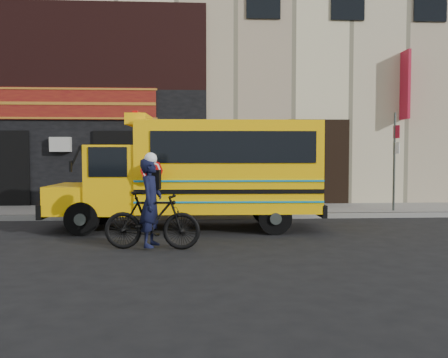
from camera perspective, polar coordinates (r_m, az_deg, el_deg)
ground at (r=12.28m, az=-1.31°, el=-6.18°), size 120.00×120.00×0.00m
curb at (r=14.84m, az=-1.70°, el=-4.30°), size 40.00×0.20×0.15m
sidewalk at (r=16.33m, az=-1.88°, el=-3.63°), size 40.00×3.00×0.15m
building at (r=22.96m, az=-2.49°, el=13.45°), size 20.00×10.70×12.00m
school_bus at (r=12.81m, az=-2.59°, el=0.98°), size 6.96×2.47×2.92m
sign_pole at (r=16.50m, az=18.92°, el=2.19°), size 0.11×0.27×3.22m
bicycle at (r=10.24m, az=-8.22°, el=-4.72°), size 2.02×0.79×1.18m
cyclist at (r=10.26m, az=-8.35°, el=-2.93°), size 0.57×0.74×1.81m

